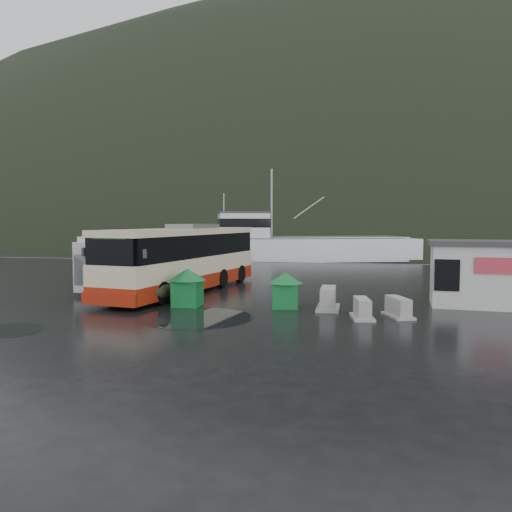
% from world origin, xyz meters
% --- Properties ---
extents(ground, '(160.00, 160.00, 0.00)m').
position_xyz_m(ground, '(0.00, 0.00, 0.00)').
color(ground, black).
rests_on(ground, ground).
extents(harbor_water, '(300.00, 180.00, 0.02)m').
position_xyz_m(harbor_water, '(0.00, 110.00, 0.00)').
color(harbor_water, black).
rests_on(harbor_water, ground).
extents(quay_edge, '(160.00, 0.60, 1.50)m').
position_xyz_m(quay_edge, '(0.00, 20.00, 0.00)').
color(quay_edge, '#999993').
rests_on(quay_edge, ground).
extents(headland, '(780.00, 540.00, 570.00)m').
position_xyz_m(headland, '(10.00, 250.00, 0.00)').
color(headland, black).
rests_on(headland, ground).
extents(coach_bus, '(4.79, 12.05, 3.32)m').
position_xyz_m(coach_bus, '(-1.26, 1.94, 0.00)').
color(coach_bus, beige).
rests_on(coach_bus, ground).
extents(white_van, '(3.08, 6.82, 2.76)m').
position_xyz_m(white_van, '(-3.97, 2.08, 0.00)').
color(white_van, silver).
rests_on(white_van, ground).
extents(waste_bin_left, '(1.12, 1.12, 1.53)m').
position_xyz_m(waste_bin_left, '(0.39, -2.16, 0.00)').
color(waste_bin_left, '#126A2D').
rests_on(waste_bin_left, ground).
extents(waste_bin_right, '(1.15, 1.15, 1.43)m').
position_xyz_m(waste_bin_right, '(4.31, -1.69, 0.00)').
color(waste_bin_right, '#126A2D').
rests_on(waste_bin_right, ground).
extents(dome_tent, '(2.80, 3.35, 1.13)m').
position_xyz_m(dome_tent, '(-1.53, -1.51, 0.00)').
color(dome_tent, '#262B1A').
rests_on(dome_tent, ground).
extents(ticket_kiosk, '(3.59, 2.84, 2.66)m').
position_xyz_m(ticket_kiosk, '(11.62, 0.35, 0.00)').
color(ticket_kiosk, silver).
rests_on(ticket_kiosk, ground).
extents(jersey_barrier_a, '(1.18, 1.59, 0.71)m').
position_xyz_m(jersey_barrier_a, '(8.56, -2.73, 0.00)').
color(jersey_barrier_a, '#999993').
rests_on(jersey_barrier_a, ground).
extents(jersey_barrier_b, '(0.90, 1.75, 0.87)m').
position_xyz_m(jersey_barrier_b, '(6.00, -1.70, 0.00)').
color(jersey_barrier_b, '#999993').
rests_on(jersey_barrier_b, ground).
extents(jersey_barrier_c, '(0.94, 1.53, 0.72)m').
position_xyz_m(jersey_barrier_c, '(7.30, -3.28, 0.00)').
color(jersey_barrier_c, '#999993').
rests_on(jersey_barrier_c, ground).
extents(fishing_trawler, '(25.27, 13.57, 9.95)m').
position_xyz_m(fishing_trawler, '(0.98, 29.18, 0.00)').
color(fishing_trawler, silver).
rests_on(fishing_trawler, ground).
extents(puddles, '(8.41, 6.47, 0.01)m').
position_xyz_m(puddles, '(0.23, -5.23, 0.01)').
color(puddles, black).
rests_on(puddles, ground).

